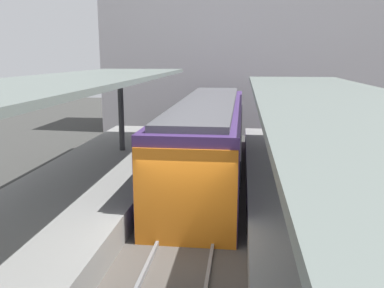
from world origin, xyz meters
TOP-DOWN VIEW (x-y plane):
  - ground_plane at (0.00, 0.00)m, footprint 80.00×80.00m
  - platform_left at (-3.80, 0.00)m, footprint 4.40×28.00m
  - platform_right at (3.80, 0.00)m, footprint 4.40×28.00m
  - track_ballast at (0.00, 0.00)m, footprint 3.20×28.00m
  - rail_near_side at (-0.72, 0.00)m, footprint 0.08×28.00m
  - rail_far_side at (0.72, 0.00)m, footprint 0.08×28.00m
  - commuter_train at (0.00, 7.26)m, footprint 2.78×13.91m
  - canopy_left at (-3.80, 1.40)m, footprint 4.18×21.00m
  - canopy_right at (3.80, 1.40)m, footprint 4.18×21.00m
  - platform_bench at (3.55, -2.54)m, footprint 1.40×0.41m
  - platform_sign at (2.55, 4.21)m, footprint 0.90×0.08m
  - passenger_near_bench at (4.25, -0.03)m, footprint 0.36×0.36m
  - passenger_mid_platform at (3.47, 5.94)m, footprint 0.36×0.36m
  - station_building_backdrop at (1.10, 20.00)m, footprint 18.00×6.00m

SIDE VIEW (x-z plane):
  - ground_plane at x=0.00m, z-range 0.00..0.00m
  - track_ballast at x=0.00m, z-range 0.00..0.20m
  - rail_near_side at x=-0.72m, z-range 0.20..0.34m
  - rail_far_side at x=0.72m, z-range 0.20..0.34m
  - platform_left at x=-3.80m, z-range 0.00..1.00m
  - platform_right at x=3.80m, z-range 0.00..1.00m
  - platform_bench at x=3.55m, z-range 1.03..1.89m
  - commuter_train at x=0.00m, z-range 0.18..3.28m
  - passenger_mid_platform at x=3.47m, z-range 1.03..2.73m
  - passenger_near_bench at x=4.25m, z-range 1.04..2.81m
  - platform_sign at x=2.55m, z-range 1.52..3.73m
  - canopy_right at x=3.80m, z-range 2.40..5.43m
  - canopy_left at x=-3.80m, z-range 2.57..5.97m
  - station_building_backdrop at x=1.10m, z-range 0.00..11.00m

